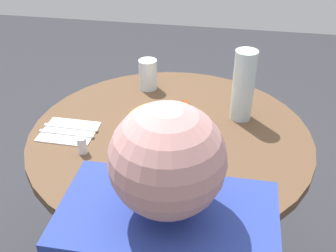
% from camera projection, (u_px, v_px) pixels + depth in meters
% --- Properties ---
extents(dining_table, '(0.89, 0.89, 0.71)m').
position_uv_depth(dining_table, '(170.00, 174.00, 1.40)').
color(dining_table, brown).
rests_on(dining_table, ground_plane).
extents(pizza_plate, '(0.29, 0.29, 0.01)m').
position_uv_depth(pizza_plate, '(166.00, 128.00, 1.32)').
color(pizza_plate, white).
rests_on(pizza_plate, dining_table).
extents(breakfast_pizza, '(0.26, 0.26, 0.05)m').
position_uv_depth(breakfast_pizza, '(166.00, 123.00, 1.31)').
color(breakfast_pizza, tan).
rests_on(breakfast_pizza, pizza_plate).
extents(bread_plate, '(0.18, 0.18, 0.01)m').
position_uv_depth(bread_plate, '(171.00, 181.00, 1.11)').
color(bread_plate, white).
rests_on(bread_plate, dining_table).
extents(napkin, '(0.17, 0.14, 0.00)m').
position_uv_depth(napkin, '(69.00, 132.00, 1.31)').
color(napkin, white).
rests_on(napkin, dining_table).
extents(fork, '(0.18, 0.02, 0.00)m').
position_uv_depth(fork, '(66.00, 134.00, 1.30)').
color(fork, silver).
rests_on(fork, napkin).
extents(knife, '(0.18, 0.02, 0.00)m').
position_uv_depth(knife, '(71.00, 127.00, 1.33)').
color(knife, silver).
rests_on(knife, napkin).
extents(water_glass, '(0.07, 0.07, 0.11)m').
position_uv_depth(water_glass, '(148.00, 74.00, 1.54)').
color(water_glass, silver).
rests_on(water_glass, dining_table).
extents(water_bottle, '(0.07, 0.07, 0.24)m').
position_uv_depth(water_bottle, '(243.00, 86.00, 1.33)').
color(water_bottle, silver).
rests_on(water_bottle, dining_table).
extents(salt_shaker, '(0.03, 0.03, 0.05)m').
position_uv_depth(salt_shaker, '(82.00, 145.00, 1.21)').
color(salt_shaker, white).
rests_on(salt_shaker, dining_table).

